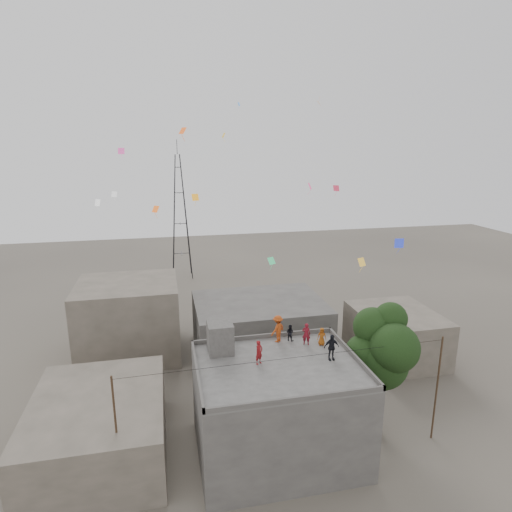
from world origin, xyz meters
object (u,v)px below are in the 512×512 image
at_px(stair_head_box, 220,337).
at_px(person_dark_adult, 331,347).
at_px(tree, 384,349).
at_px(transmission_tower, 180,217).
at_px(person_red_adult, 306,334).

bearing_deg(stair_head_box, person_dark_adult, -21.39).
height_order(tree, transmission_tower, transmission_tower).
bearing_deg(transmission_tower, tree, -73.91).
distance_m(tree, person_red_adult, 5.15).
xyz_separation_m(tree, person_dark_adult, (-3.94, -0.59, 0.84)).
height_order(transmission_tower, person_red_adult, transmission_tower).
bearing_deg(person_red_adult, transmission_tower, -55.02).
bearing_deg(person_red_adult, person_dark_adult, 134.93).
distance_m(transmission_tower, person_red_adult, 38.29).
xyz_separation_m(transmission_tower, person_red_adult, (6.58, -37.66, -2.20)).
height_order(tree, person_dark_adult, tree).
bearing_deg(tree, transmission_tower, 106.09).
xyz_separation_m(tree, transmission_tower, (-11.37, 39.40, 2.97)).
distance_m(stair_head_box, person_dark_adult, 7.11).
xyz_separation_m(stair_head_box, person_red_adult, (5.78, -0.26, -0.23)).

